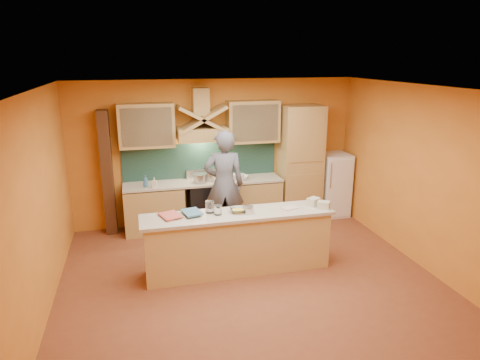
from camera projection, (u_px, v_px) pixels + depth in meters
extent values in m
cube|color=brown|center=(249.00, 278.00, 6.41)|extent=(5.50, 5.00, 0.01)
cube|color=white|center=(250.00, 88.00, 5.63)|extent=(5.50, 5.00, 0.01)
cube|color=orange|center=(216.00, 152.00, 8.35)|extent=(5.50, 0.02, 2.80)
cube|color=orange|center=(326.00, 274.00, 3.69)|extent=(5.50, 0.02, 2.80)
cube|color=orange|center=(39.00, 205.00, 5.38)|extent=(0.02, 5.00, 2.80)
cube|color=orange|center=(419.00, 177.00, 6.67)|extent=(0.02, 5.00, 2.80)
cube|color=tan|center=(155.00, 209.00, 8.05)|extent=(1.10, 0.60, 0.86)
cube|color=tan|center=(252.00, 201.00, 8.49)|extent=(1.10, 0.60, 0.86)
cube|color=#BAB19D|center=(204.00, 182.00, 8.14)|extent=(3.00, 0.62, 0.04)
cube|color=black|center=(204.00, 204.00, 8.27)|extent=(0.60, 0.58, 0.90)
cube|color=#193831|center=(201.00, 161.00, 8.31)|extent=(3.00, 0.03, 0.70)
cube|color=tan|center=(202.00, 134.00, 7.93)|extent=(0.92, 0.50, 0.24)
cube|color=tan|center=(201.00, 102.00, 7.86)|extent=(0.30, 0.30, 0.50)
cube|color=tan|center=(146.00, 126.00, 7.71)|extent=(1.00, 0.35, 0.80)
cube|color=tan|center=(253.00, 122.00, 8.18)|extent=(1.00, 0.35, 0.80)
cube|color=tan|center=(300.00, 163.00, 8.53)|extent=(0.80, 0.60, 2.30)
cube|color=white|center=(333.00, 185.00, 8.84)|extent=(0.58, 0.60, 1.30)
cube|color=#472816|center=(107.00, 173.00, 7.80)|extent=(0.20, 0.30, 2.30)
cube|color=#D8B56E|center=(238.00, 244.00, 6.55)|extent=(2.80, 0.55, 0.88)
cube|color=#BAB19D|center=(238.00, 215.00, 6.41)|extent=(2.90, 0.62, 0.05)
imported|color=slate|center=(224.00, 185.00, 7.67)|extent=(0.77, 0.56, 1.98)
cylinder|color=silver|center=(200.00, 179.00, 8.03)|extent=(0.28, 0.28, 0.17)
cylinder|color=silver|center=(209.00, 178.00, 8.15)|extent=(0.22, 0.22, 0.16)
imported|color=beige|center=(154.00, 182.00, 7.71)|extent=(0.10, 0.10, 0.18)
imported|color=teal|center=(145.00, 181.00, 7.74)|extent=(0.12, 0.12, 0.22)
imported|color=white|center=(242.00, 177.00, 8.26)|extent=(0.29, 0.29, 0.07)
cube|color=silver|center=(236.00, 177.00, 8.20)|extent=(0.36, 0.32, 0.11)
imported|color=#BD4E43|center=(162.00, 217.00, 6.18)|extent=(0.36, 0.41, 0.03)
imported|color=teal|center=(184.00, 214.00, 6.28)|extent=(0.32, 0.39, 0.03)
cylinder|color=silver|center=(210.00, 207.00, 6.40)|extent=(0.14, 0.14, 0.18)
cylinder|color=white|center=(218.00, 210.00, 6.32)|extent=(0.15, 0.15, 0.15)
cube|color=silver|center=(249.00, 210.00, 6.38)|extent=(0.11, 0.11, 0.09)
imported|color=silver|center=(238.00, 210.00, 6.44)|extent=(0.27, 0.27, 0.06)
cube|color=#C8AAA5|center=(289.00, 208.00, 6.60)|extent=(0.26, 0.22, 0.02)
cube|color=beige|center=(314.00, 202.00, 6.72)|extent=(0.23, 0.22, 0.12)
cube|color=beige|center=(324.00, 205.00, 6.59)|extent=(0.23, 0.22, 0.11)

